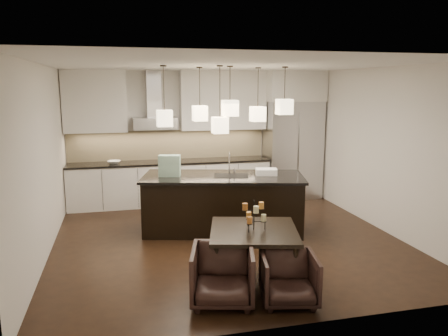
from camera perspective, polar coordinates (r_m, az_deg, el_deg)
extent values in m
cube|color=black|center=(7.30, 0.37, -9.27)|extent=(5.50, 5.50, 0.02)
cube|color=white|center=(6.87, 0.40, 13.43)|extent=(5.50, 5.50, 0.02)
cube|color=silver|center=(9.62, -3.60, 4.20)|extent=(5.50, 0.02, 2.80)
cube|color=silver|center=(4.37, 9.18, -3.73)|extent=(5.50, 0.02, 2.80)
cube|color=silver|center=(6.83, -22.69, 0.76)|extent=(0.02, 5.50, 2.80)
cube|color=silver|center=(8.06, 19.80, 2.34)|extent=(0.02, 5.50, 2.80)
cube|color=#B7B7BA|center=(9.89, 8.90, 2.36)|extent=(1.20, 0.72, 2.15)
cube|color=silver|center=(9.79, 9.14, 10.50)|extent=(1.26, 0.72, 0.65)
cube|color=silver|center=(9.37, -6.94, -1.99)|extent=(4.21, 0.62, 0.88)
cube|color=black|center=(9.28, -7.01, 0.78)|extent=(4.21, 0.66, 0.04)
cube|color=#C7B88B|center=(9.53, -7.26, 3.07)|extent=(4.21, 0.02, 0.63)
cube|color=silver|center=(9.24, -16.52, 8.34)|extent=(1.25, 0.35, 1.25)
cube|color=silver|center=(9.50, -0.12, 8.82)|extent=(1.85, 0.35, 1.25)
cube|color=#B7B7BA|center=(9.20, -9.02, 5.79)|extent=(0.90, 0.52, 0.24)
cube|color=#B7B7BA|center=(9.28, -9.19, 9.54)|extent=(0.30, 0.28, 0.96)
imported|color=silver|center=(9.17, -14.16, 0.74)|extent=(0.30, 0.30, 0.06)
cube|color=black|center=(7.57, -0.12, -4.76)|extent=(2.82, 1.69, 0.93)
cube|color=black|center=(7.46, -0.12, -1.16)|extent=(2.93, 1.79, 0.04)
cube|color=#206440|center=(7.44, -7.12, 0.30)|extent=(0.40, 0.27, 0.36)
cube|color=silver|center=(7.54, 5.54, -0.50)|extent=(0.41, 0.34, 0.11)
cylinder|color=beige|center=(5.64, 5.20, -6.49)|extent=(0.08, 0.08, 0.09)
cylinder|color=gold|center=(5.73, 3.26, -6.18)|extent=(0.08, 0.08, 0.09)
cylinder|color=#A55F25|center=(5.53, 3.35, -6.82)|extent=(0.08, 0.08, 0.09)
cylinder|color=gold|center=(5.67, 4.89, -4.89)|extent=(0.08, 0.08, 0.09)
cylinder|color=#A55F25|center=(5.60, 2.77, -5.06)|extent=(0.08, 0.08, 0.09)
cylinder|color=beige|center=(5.48, 4.21, -5.44)|extent=(0.08, 0.08, 0.09)
imported|color=black|center=(5.17, -0.18, -13.81)|extent=(0.87, 0.88, 0.67)
imported|color=black|center=(5.24, 8.45, -14.11)|extent=(0.74, 0.76, 0.59)
cube|color=beige|center=(7.09, -7.77, 6.45)|extent=(0.24, 0.24, 0.26)
cube|color=beige|center=(7.63, -3.17, 7.14)|extent=(0.24, 0.24, 0.26)
cube|color=beige|center=(7.21, 0.78, 7.83)|extent=(0.24, 0.24, 0.26)
cube|color=beige|center=(7.84, 4.41, 7.04)|extent=(0.24, 0.24, 0.26)
cube|color=beige|center=(7.57, 7.88, 7.93)|extent=(0.24, 0.24, 0.26)
cube|color=beige|center=(7.09, -0.54, 5.61)|extent=(0.24, 0.24, 0.26)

